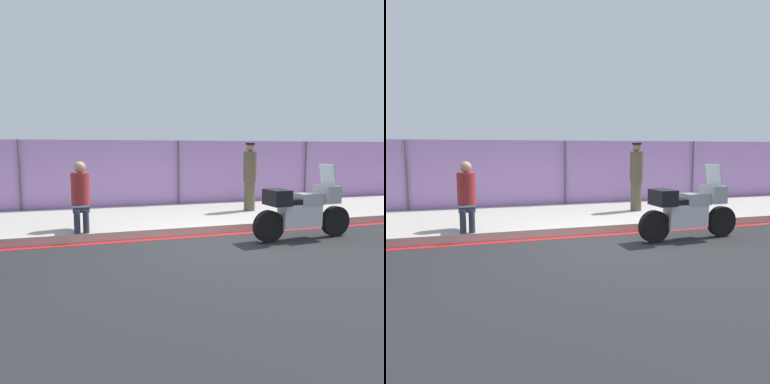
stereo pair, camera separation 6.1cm
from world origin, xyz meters
The scene contains 7 objects.
ground_plane centered at (0.00, 0.00, 0.00)m, with size 120.00×120.00×0.00m, color #262628.
sidewalk centered at (0.00, 2.71, 0.09)m, with size 31.44×3.30×0.17m.
curb_paint_stripe centered at (0.00, 0.97, 0.00)m, with size 31.44×0.18×0.01m.
storefront_fence centered at (0.00, 4.45, 1.00)m, with size 29.86×0.17×2.01m.
motorcycle centered at (1.38, 0.15, 0.59)m, with size 2.17×0.57×1.46m.
officer_standing centered at (1.45, 2.66, 1.07)m, with size 0.34×0.34×1.75m.
person_seated_on_curb centered at (-2.74, 1.52, 0.92)m, with size 0.36×0.68×1.35m.
Camera 2 is at (-2.70, -6.13, 1.76)m, focal length 35.00 mm.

